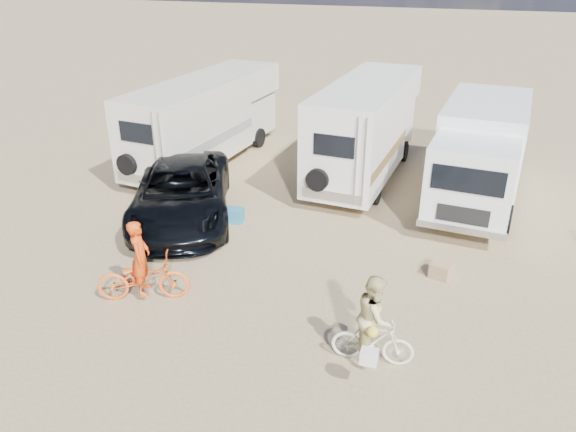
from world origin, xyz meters
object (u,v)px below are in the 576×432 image
(bike_woman, at_px, (373,341))
(crate, at_px, (442,270))
(rv_main, at_px, (366,131))
(rider_man, at_px, (141,265))
(rv_left, at_px, (206,122))
(bike_man, at_px, (143,278))
(rider_woman, at_px, (374,325))
(box_truck, at_px, (479,156))
(cooler, at_px, (234,215))
(dark_suv, at_px, (182,192))

(bike_woman, height_order, crate, bike_woman)
(rv_main, distance_m, rider_man, 9.05)
(bike_woman, distance_m, crate, 3.52)
(rv_left, relative_size, rider_man, 4.39)
(bike_man, bearing_deg, rv_main, -42.06)
(rider_woman, bearing_deg, rv_main, 7.11)
(box_truck, distance_m, crate, 4.93)
(rv_main, height_order, bike_man, rv_main)
(crate, bearing_deg, bike_woman, -106.53)
(bike_man, bearing_deg, rider_man, -0.00)
(cooler, bearing_deg, rv_main, 54.39)
(rider_man, bearing_deg, rv_left, -5.60)
(rider_woman, bearing_deg, rider_man, 79.44)
(rv_main, height_order, rv_left, rv_main)
(bike_man, height_order, crate, bike_man)
(bike_woman, relative_size, cooler, 2.99)
(rv_left, xyz_separation_m, rider_man, (2.44, -8.19, -0.62))
(cooler, bearing_deg, rider_woman, -48.66)
(rv_main, distance_m, rider_woman, 9.21)
(rv_left, relative_size, dark_suv, 1.32)
(box_truck, bearing_deg, rv_left, -178.72)
(dark_suv, height_order, bike_man, dark_suv)
(rv_main, relative_size, bike_woman, 4.49)
(bike_woman, relative_size, crate, 3.29)
(box_truck, xyz_separation_m, crate, (-0.59, -4.74, -1.21))
(rider_man, xyz_separation_m, rider_woman, (4.97, -0.49, -0.02))
(rv_main, relative_size, dark_suv, 1.21)
(rider_man, bearing_deg, crate, -86.55)
(bike_man, bearing_deg, bike_woman, -117.88)
(bike_man, height_order, rider_woman, rider_woman)
(rv_main, xyz_separation_m, dark_suv, (-4.17, -4.65, -0.78))
(dark_suv, bearing_deg, rv_left, 83.56)
(dark_suv, distance_m, bike_man, 4.00)
(rv_main, xyz_separation_m, bike_man, (-3.06, -8.48, -1.04))
(box_truck, relative_size, dark_suv, 1.17)
(rv_main, bearing_deg, cooler, -116.99)
(rv_main, relative_size, rider_woman, 4.13)
(bike_woman, bearing_deg, rv_left, 35.60)
(cooler, relative_size, crate, 1.10)
(rider_woman, bearing_deg, cooler, 40.85)
(dark_suv, bearing_deg, rider_man, -97.37)
(rider_man, distance_m, rider_woman, 5.00)
(bike_man, bearing_deg, rv_left, -5.60)
(rv_main, relative_size, rv_left, 0.92)
(rider_woman, height_order, cooler, rider_woman)
(rider_man, height_order, rider_woman, rider_man)
(bike_woman, bearing_deg, crate, -21.42)
(crate, bearing_deg, box_truck, 82.85)
(dark_suv, distance_m, crate, 7.17)
(rv_left, bearing_deg, rider_woman, -43.51)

